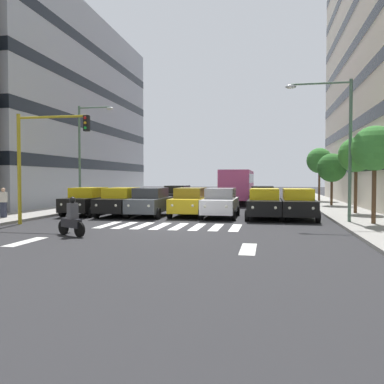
{
  "coord_description": "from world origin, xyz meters",
  "views": [
    {
      "loc": [
        -4.61,
        18.53,
        2.31
      ],
      "look_at": [
        -0.48,
        -3.18,
        1.54
      ],
      "focal_mm": 37.35,
      "sensor_mm": 36.0,
      "label": 1
    }
  ],
  "objects_px": {
    "traffic_light_gantry": "(38,151)",
    "car_3": "(190,202)",
    "bus_behind_traffic": "(238,183)",
    "car_row2_0": "(263,197)",
    "car_6": "(88,201)",
    "car_row2_1": "(177,196)",
    "car_2": "(221,202)",
    "street_tree_1": "(356,155)",
    "car_0": "(298,204)",
    "street_tree_2": "(332,168)",
    "car_1": "(264,203)",
    "street_tree_0": "(375,149)",
    "street_lamp_right": "(85,146)",
    "street_lamp_left": "(339,134)",
    "car_4": "(150,202)",
    "street_tree_3": "(319,161)",
    "pedestrian_waiting": "(3,202)",
    "motorcycle_with_rider": "(72,220)",
    "car_5": "(121,202)"
  },
  "relations": [
    {
      "from": "motorcycle_with_rider",
      "to": "street_tree_2",
      "type": "distance_m",
      "value": 22.76
    },
    {
      "from": "car_6",
      "to": "car_row2_1",
      "type": "bearing_deg",
      "value": -117.45
    },
    {
      "from": "traffic_light_gantry",
      "to": "car_3",
      "type": "bearing_deg",
      "value": -138.68
    },
    {
      "from": "street_lamp_left",
      "to": "street_tree_3",
      "type": "bearing_deg",
      "value": -94.22
    },
    {
      "from": "car_2",
      "to": "street_tree_1",
      "type": "height_order",
      "value": "street_tree_1"
    },
    {
      "from": "car_row2_1",
      "to": "street_tree_0",
      "type": "relative_size",
      "value": 0.96
    },
    {
      "from": "car_row2_0",
      "to": "car_1",
      "type": "bearing_deg",
      "value": 91.57
    },
    {
      "from": "bus_behind_traffic",
      "to": "car_row2_0",
      "type": "bearing_deg",
      "value": 108.43
    },
    {
      "from": "traffic_light_gantry",
      "to": "street_tree_3",
      "type": "bearing_deg",
      "value": -126.27
    },
    {
      "from": "car_3",
      "to": "street_lamp_right",
      "type": "xyz_separation_m",
      "value": [
        8.18,
        -2.81,
        3.68
      ]
    },
    {
      "from": "car_row2_1",
      "to": "street_lamp_left",
      "type": "relative_size",
      "value": 0.63
    },
    {
      "from": "car_0",
      "to": "street_lamp_right",
      "type": "distance_m",
      "value": 15.36
    },
    {
      "from": "car_0",
      "to": "car_row2_0",
      "type": "relative_size",
      "value": 1.0
    },
    {
      "from": "car_4",
      "to": "bus_behind_traffic",
      "type": "distance_m",
      "value": 14.64
    },
    {
      "from": "car_2",
      "to": "car_1",
      "type": "bearing_deg",
      "value": 173.95
    },
    {
      "from": "motorcycle_with_rider",
      "to": "street_tree_1",
      "type": "distance_m",
      "value": 17.65
    },
    {
      "from": "bus_behind_traffic",
      "to": "street_lamp_right",
      "type": "xyz_separation_m",
      "value": [
        10.09,
        10.53,
        2.71
      ]
    },
    {
      "from": "car_row2_1",
      "to": "street_lamp_left",
      "type": "distance_m",
      "value": 15.02
    },
    {
      "from": "car_2",
      "to": "bus_behind_traffic",
      "type": "xyz_separation_m",
      "value": [
        0.0,
        -13.83,
        0.97
      ]
    },
    {
      "from": "street_lamp_left",
      "to": "street_tree_3",
      "type": "xyz_separation_m",
      "value": [
        -1.4,
        -18.91,
        -0.52
      ]
    },
    {
      "from": "car_3",
      "to": "car_6",
      "type": "bearing_deg",
      "value": 3.91
    },
    {
      "from": "car_0",
      "to": "car_3",
      "type": "xyz_separation_m",
      "value": [
        6.3,
        -0.77,
        0.0
      ]
    },
    {
      "from": "car_4",
      "to": "car_row2_1",
      "type": "relative_size",
      "value": 1.0
    },
    {
      "from": "car_row2_0",
      "to": "street_lamp_left",
      "type": "xyz_separation_m",
      "value": [
        -3.82,
        9.18,
        3.61
      ]
    },
    {
      "from": "bus_behind_traffic",
      "to": "street_tree_3",
      "type": "bearing_deg",
      "value": -160.2
    },
    {
      "from": "street_tree_2",
      "to": "pedestrian_waiting",
      "type": "xyz_separation_m",
      "value": [
        19.28,
        13.88,
        -2.13
      ]
    },
    {
      "from": "street_lamp_right",
      "to": "street_tree_1",
      "type": "bearing_deg",
      "value": 178.9
    },
    {
      "from": "car_3",
      "to": "car_2",
      "type": "bearing_deg",
      "value": 165.67
    },
    {
      "from": "pedestrian_waiting",
      "to": "car_row2_1",
      "type": "bearing_deg",
      "value": -122.16
    },
    {
      "from": "car_3",
      "to": "car_0",
      "type": "bearing_deg",
      "value": 173.05
    },
    {
      "from": "car_1",
      "to": "traffic_light_gantry",
      "type": "distance_m",
      "value": 12.36
    },
    {
      "from": "car_4",
      "to": "car_5",
      "type": "relative_size",
      "value": 1.0
    },
    {
      "from": "car_5",
      "to": "motorcycle_with_rider",
      "type": "xyz_separation_m",
      "value": [
        -1.15,
        8.37,
        -0.24
      ]
    },
    {
      "from": "car_2",
      "to": "bus_behind_traffic",
      "type": "distance_m",
      "value": 13.86
    },
    {
      "from": "car_6",
      "to": "pedestrian_waiting",
      "type": "height_order",
      "value": "pedestrian_waiting"
    },
    {
      "from": "car_1",
      "to": "street_tree_2",
      "type": "relative_size",
      "value": 1.07
    },
    {
      "from": "street_lamp_left",
      "to": "car_row2_1",
      "type": "bearing_deg",
      "value": -43.78
    },
    {
      "from": "car_1",
      "to": "street_tree_3",
      "type": "bearing_deg",
      "value": -106.62
    },
    {
      "from": "car_1",
      "to": "street_tree_0",
      "type": "bearing_deg",
      "value": 151.85
    },
    {
      "from": "car_4",
      "to": "bus_behind_traffic",
      "type": "xyz_separation_m",
      "value": [
        -4.23,
        -13.98,
        0.97
      ]
    },
    {
      "from": "car_3",
      "to": "car_row2_0",
      "type": "bearing_deg",
      "value": -123.95
    },
    {
      "from": "car_6",
      "to": "street_lamp_left",
      "type": "height_order",
      "value": "street_lamp_left"
    },
    {
      "from": "car_3",
      "to": "car_row2_0",
      "type": "relative_size",
      "value": 1.0
    },
    {
      "from": "car_5",
      "to": "traffic_light_gantry",
      "type": "xyz_separation_m",
      "value": [
        2.32,
        5.07,
        2.77
      ]
    },
    {
      "from": "car_row2_0",
      "to": "street_tree_3",
      "type": "bearing_deg",
      "value": -118.16
    },
    {
      "from": "car_row2_1",
      "to": "street_tree_2",
      "type": "relative_size",
      "value": 1.07
    },
    {
      "from": "car_row2_0",
      "to": "bus_behind_traffic",
      "type": "distance_m",
      "value": 7.46
    },
    {
      "from": "car_3",
      "to": "street_tree_2",
      "type": "distance_m",
      "value": 13.86
    },
    {
      "from": "car_0",
      "to": "car_6",
      "type": "bearing_deg",
      "value": -1.47
    },
    {
      "from": "pedestrian_waiting",
      "to": "street_tree_2",
      "type": "bearing_deg",
      "value": -144.24
    }
  ]
}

